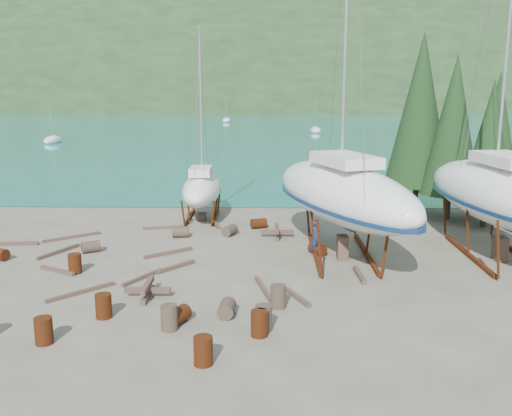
{
  "coord_description": "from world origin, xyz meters",
  "views": [
    {
      "loc": [
        1.26,
        -22.79,
        8.08
      ],
      "look_at": [
        0.77,
        3.0,
        2.57
      ],
      "focal_mm": 40.0,
      "sensor_mm": 36.0,
      "label": 1
    }
  ],
  "objects_px": {
    "large_sailboat_near": "(342,193)",
    "large_sailboat_far": "(500,193)",
    "small_sailboat_shore": "(202,189)",
    "worker": "(316,238)"
  },
  "relations": [
    {
      "from": "small_sailboat_shore",
      "to": "large_sailboat_far",
      "type": "bearing_deg",
      "value": -28.13
    },
    {
      "from": "large_sailboat_near",
      "to": "large_sailboat_far",
      "type": "relative_size",
      "value": 1.0
    },
    {
      "from": "small_sailboat_shore",
      "to": "worker",
      "type": "height_order",
      "value": "small_sailboat_shore"
    },
    {
      "from": "large_sailboat_near",
      "to": "worker",
      "type": "relative_size",
      "value": 10.91
    },
    {
      "from": "small_sailboat_shore",
      "to": "worker",
      "type": "distance_m",
      "value": 10.1
    },
    {
      "from": "large_sailboat_far",
      "to": "small_sailboat_shore",
      "type": "height_order",
      "value": "large_sailboat_far"
    },
    {
      "from": "large_sailboat_far",
      "to": "small_sailboat_shore",
      "type": "bearing_deg",
      "value": 144.28
    },
    {
      "from": "large_sailboat_near",
      "to": "large_sailboat_far",
      "type": "xyz_separation_m",
      "value": [
        7.42,
        -0.09,
        0.03
      ]
    },
    {
      "from": "large_sailboat_near",
      "to": "worker",
      "type": "height_order",
      "value": "large_sailboat_near"
    },
    {
      "from": "small_sailboat_shore",
      "to": "worker",
      "type": "bearing_deg",
      "value": -50.9
    }
  ]
}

